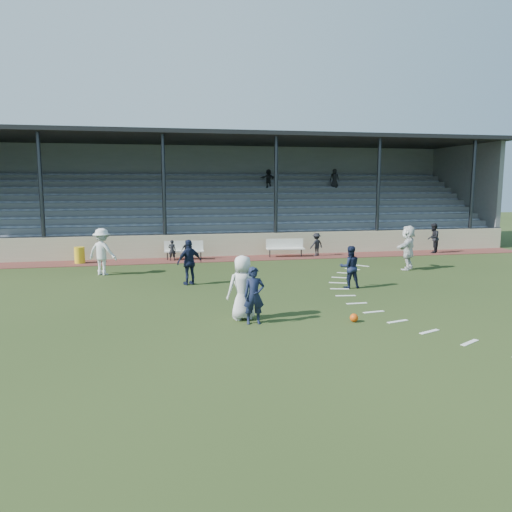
{
  "coord_description": "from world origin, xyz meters",
  "views": [
    {
      "loc": [
        -3.61,
        -14.91,
        3.9
      ],
      "look_at": [
        0.0,
        2.5,
        1.3
      ],
      "focal_mm": 35.0,
      "sensor_mm": 36.0,
      "label": 1
    }
  ],
  "objects": [
    {
      "name": "penalty_arc",
      "position": [
        4.12,
        0.0,
        0.01
      ],
      "size": [
        3.89,
        14.63,
        0.01
      ],
      "color": "silver",
      "rests_on": "ground"
    },
    {
      "name": "player_white_wing",
      "position": [
        -5.76,
        7.07,
        1.0
      ],
      "size": [
        1.49,
        1.27,
        2.0
      ],
      "primitive_type": "imported",
      "rotation": [
        0.0,
        0.0,
        2.64
      ],
      "color": "silver",
      "rests_on": "ground"
    },
    {
      "name": "player_white_lead",
      "position": [
        -1.14,
        -1.11,
        0.93
      ],
      "size": [
        1.01,
        0.76,
        1.87
      ],
      "primitive_type": "imported",
      "rotation": [
        0.0,
        0.0,
        3.34
      ],
      "color": "silver",
      "rests_on": "ground"
    },
    {
      "name": "bench_left",
      "position": [
        -2.09,
        10.71,
        0.58
      ],
      "size": [
        2.03,
        0.67,
        0.95
      ],
      "rotation": [
        0.0,
        0.0,
        -0.11
      ],
      "color": "silver",
      "rests_on": "cinder_track"
    },
    {
      "name": "player_navy_wing",
      "position": [
        -2.27,
        4.22,
        0.88
      ],
      "size": [
        1.12,
        0.79,
        1.76
      ],
      "primitive_type": "imported",
      "rotation": [
        0.0,
        0.0,
        3.54
      ],
      "color": "black",
      "rests_on": "ground"
    },
    {
      "name": "sub_left_far",
      "position": [
        -1.94,
        10.51,
        0.53
      ],
      "size": [
        0.64,
        0.42,
        1.01
      ],
      "primitive_type": "imported",
      "rotation": [
        0.0,
        0.0,
        3.47
      ],
      "color": "black",
      "rests_on": "cinder_track"
    },
    {
      "name": "bench_right",
      "position": [
        3.26,
        10.6,
        0.58
      ],
      "size": [
        2.03,
        0.63,
        0.95
      ],
      "rotation": [
        0.0,
        0.0,
        -0.09
      ],
      "color": "silver",
      "rests_on": "cinder_track"
    },
    {
      "name": "football",
      "position": [
        1.9,
        -2.03,
        0.12
      ],
      "size": [
        0.24,
        0.24,
        0.24
      ],
      "primitive_type": "sphere",
      "color": "#D1490C",
      "rests_on": "ground"
    },
    {
      "name": "sub_right",
      "position": [
        5.0,
        10.55,
        0.64
      ],
      "size": [
        0.91,
        0.72,
        1.23
      ],
      "primitive_type": "imported",
      "rotation": [
        0.0,
        0.0,
        3.52
      ],
      "color": "black",
      "rests_on": "cinder_track"
    },
    {
      "name": "player_navy_mid",
      "position": [
        3.57,
        2.39,
        0.79
      ],
      "size": [
        0.82,
        0.67,
        1.59
      ],
      "primitive_type": "imported",
      "rotation": [
        0.0,
        0.0,
        3.05
      ],
      "color": "black",
      "rests_on": "ground"
    },
    {
      "name": "ground",
      "position": [
        0.0,
        0.0,
        0.0
      ],
      "size": [
        90.0,
        90.0,
        0.0
      ],
      "primitive_type": "plane",
      "color": "#253515",
      "rests_on": "ground"
    },
    {
      "name": "cinder_track",
      "position": [
        0.0,
        10.5,
        0.01
      ],
      "size": [
        34.0,
        2.0,
        0.02
      ],
      "primitive_type": "cube",
      "color": "#562722",
      "rests_on": "ground"
    },
    {
      "name": "player_white_back",
      "position": [
        7.72,
        5.68,
        1.01
      ],
      "size": [
        1.71,
        1.77,
        2.01
      ],
      "primitive_type": "imported",
      "rotation": [
        0.0,
        0.0,
        3.97
      ],
      "color": "silver",
      "rests_on": "ground"
    },
    {
      "name": "retaining_wall",
      "position": [
        0.0,
        11.55,
        0.6
      ],
      "size": [
        34.0,
        0.18,
        1.2
      ],
      "primitive_type": "cube",
      "color": "beige",
      "rests_on": "ground"
    },
    {
      "name": "player_navy_lead",
      "position": [
        -0.91,
        -1.62,
        0.8
      ],
      "size": [
        0.6,
        0.41,
        1.61
      ],
      "primitive_type": "imported",
      "rotation": [
        0.0,
        0.0,
        -0.04
      ],
      "color": "black",
      "rests_on": "ground"
    },
    {
      "name": "trash_bin",
      "position": [
        -7.17,
        10.49,
        0.42
      ],
      "size": [
        0.5,
        0.5,
        0.79
      ],
      "primitive_type": "cylinder",
      "color": "yellow",
      "rests_on": "cinder_track"
    },
    {
      "name": "grandstand",
      "position": [
        0.01,
        16.26,
        2.2
      ],
      "size": [
        34.6,
        9.0,
        6.61
      ],
      "color": "slate",
      "rests_on": "ground"
    },
    {
      "name": "sub_left_near",
      "position": [
        -2.7,
        10.42,
        0.54
      ],
      "size": [
        0.42,
        0.32,
        1.05
      ],
      "primitive_type": "imported",
      "rotation": [
        0.0,
        0.0,
        2.95
      ],
      "color": "black",
      "rests_on": "cinder_track"
    },
    {
      "name": "official",
      "position": [
        11.8,
        10.33,
        0.85
      ],
      "size": [
        1.01,
        1.02,
        1.66
      ],
      "primitive_type": "imported",
      "rotation": [
        0.0,
        0.0,
        3.98
      ],
      "color": "black",
      "rests_on": "cinder_track"
    }
  ]
}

